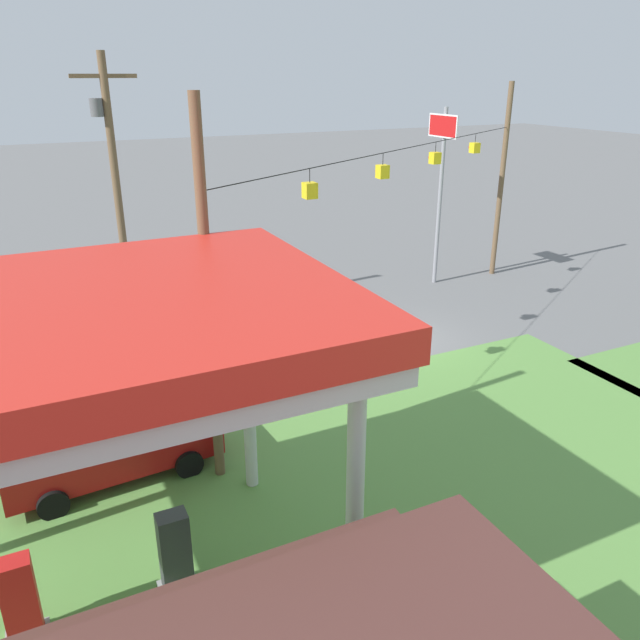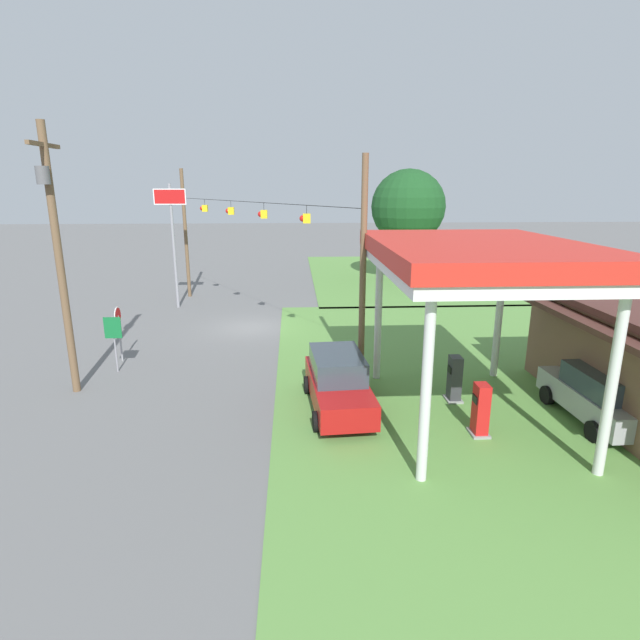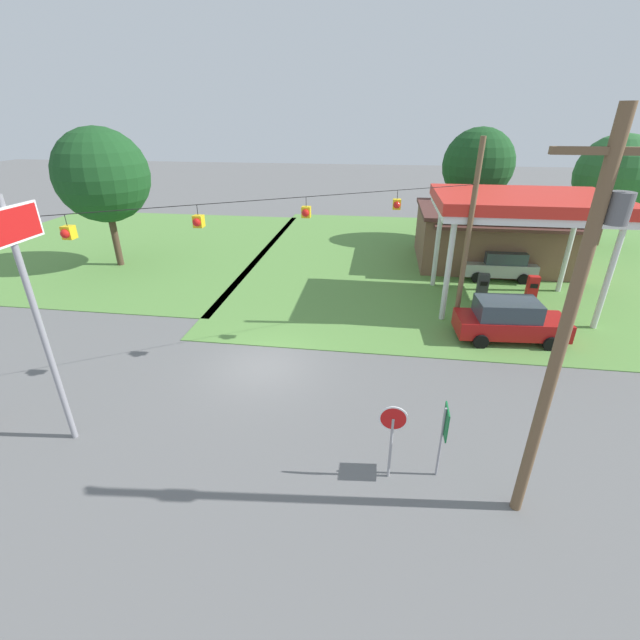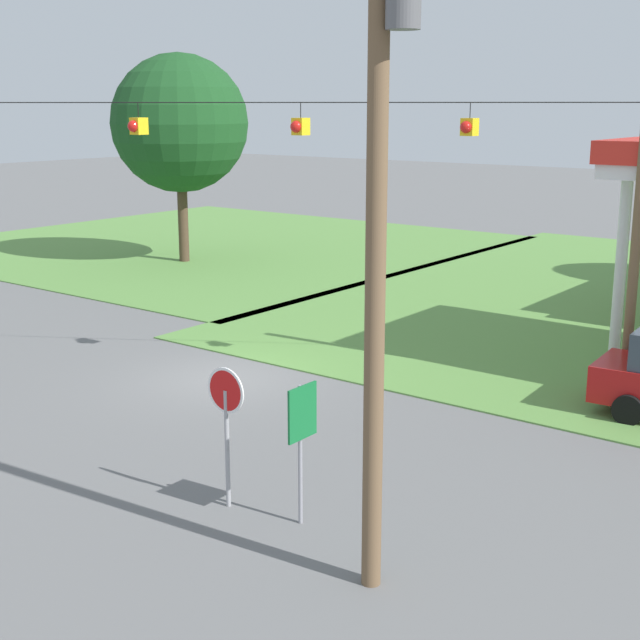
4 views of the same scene
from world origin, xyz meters
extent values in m
plane|color=slate|center=(0.00, 0.00, 0.00)|extent=(160.00, 160.00, 0.00)
cube|color=#5B8E42|center=(-16.00, 16.00, 0.02)|extent=(24.00, 24.00, 0.04)
cube|color=silver|center=(11.52, 8.17, 5.23)|extent=(8.50, 6.08, 0.35)
cube|color=red|center=(11.52, 8.17, 5.68)|extent=(8.70, 6.28, 0.55)
cylinder|color=silver|center=(7.87, 5.73, 2.53)|extent=(0.28, 0.28, 5.05)
cylinder|color=silver|center=(15.17, 5.73, 2.53)|extent=(0.28, 0.28, 5.05)
cylinder|color=silver|center=(7.87, 10.61, 2.53)|extent=(0.28, 0.28, 5.05)
cylinder|color=silver|center=(15.17, 10.61, 2.53)|extent=(0.28, 0.28, 5.05)
cube|color=#512D28|center=(12.28, 11.87, 3.31)|extent=(9.06, 0.70, 0.20)
cube|color=gray|center=(10.23, 8.17, 0.06)|extent=(0.71, 0.56, 0.12)
cube|color=#333338|center=(10.23, 8.17, 0.92)|extent=(0.55, 0.40, 1.60)
cube|color=black|center=(10.23, 7.96, 1.24)|extent=(0.39, 0.03, 0.24)
cube|color=gray|center=(12.81, 8.17, 0.06)|extent=(0.71, 0.56, 0.12)
cube|color=red|center=(12.81, 8.17, 0.92)|extent=(0.55, 0.40, 1.60)
cube|color=black|center=(12.81, 7.96, 1.24)|extent=(0.39, 0.03, 0.24)
cube|color=#AD1414|center=(10.69, 3.91, 0.75)|extent=(5.03, 2.17, 0.83)
cube|color=#333D47|center=(10.39, 3.89, 1.58)|extent=(2.81, 1.88, 0.82)
cylinder|color=black|center=(12.15, 4.95, 0.34)|extent=(0.69, 0.26, 0.68)
cylinder|color=black|center=(12.27, 3.07, 0.34)|extent=(0.69, 0.26, 0.68)
cylinder|color=black|center=(9.10, 4.75, 0.34)|extent=(0.69, 0.26, 0.68)
cylinder|color=black|center=(9.23, 2.86, 0.34)|extent=(0.69, 0.26, 0.68)
cube|color=#9E9EA3|center=(12.00, 12.44, 0.74)|extent=(4.51, 1.95, 0.79)
cube|color=#333D47|center=(12.27, 12.44, 1.49)|extent=(2.50, 1.76, 0.72)
cylinder|color=black|center=(10.64, 11.46, 0.34)|extent=(0.68, 0.24, 0.68)
cylinder|color=black|center=(10.59, 13.35, 0.34)|extent=(0.68, 0.24, 0.68)
cylinder|color=black|center=(13.41, 11.52, 0.34)|extent=(0.68, 0.24, 0.68)
cylinder|color=#99999E|center=(5.11, -5.35, 1.05)|extent=(0.08, 0.08, 2.10)
cylinder|color=white|center=(5.11, -5.35, 2.10)|extent=(0.80, 0.03, 0.80)
cylinder|color=red|center=(5.11, -5.35, 2.10)|extent=(0.70, 0.03, 0.70)
cylinder|color=gray|center=(-5.07, -5.07, 3.87)|extent=(0.18, 0.18, 7.75)
cube|color=white|center=(-4.97, -5.07, 6.97)|extent=(0.06, 1.96, 0.95)
cube|color=red|center=(-4.97, -5.07, 6.97)|extent=(0.07, 1.84, 0.83)
cylinder|color=gray|center=(6.50, -5.10, 1.20)|extent=(0.07, 0.07, 2.40)
cube|color=#146B33|center=(6.55, -5.10, 1.95)|extent=(0.04, 0.70, 0.90)
cylinder|color=brown|center=(8.51, -5.98, 4.88)|extent=(0.28, 0.28, 9.76)
cube|color=brown|center=(8.51, -5.98, 8.96)|extent=(2.20, 0.14, 0.14)
cylinder|color=#59595B|center=(8.86, -5.98, 7.96)|extent=(0.44, 0.44, 0.60)
cylinder|color=brown|center=(-8.42, -5.00, 4.37)|extent=(0.24, 0.24, 8.74)
cylinder|color=brown|center=(8.42, 5.00, 4.37)|extent=(0.24, 0.24, 8.74)
cylinder|color=black|center=(0.00, 0.00, 6.82)|extent=(16.86, 10.02, 0.02)
cylinder|color=black|center=(-5.05, -3.00, 6.64)|extent=(0.02, 0.02, 0.35)
cube|color=yellow|center=(-5.05, -3.00, 6.27)|extent=(0.32, 0.32, 0.40)
sphere|color=red|center=(-5.05, -3.17, 6.27)|extent=(0.28, 0.28, 0.28)
cylinder|color=black|center=(-1.68, -1.00, 6.64)|extent=(0.02, 0.02, 0.35)
cube|color=yellow|center=(-1.68, -1.00, 6.27)|extent=(0.32, 0.32, 0.40)
sphere|color=red|center=(-1.68, -1.17, 6.27)|extent=(0.28, 0.28, 0.28)
cylinder|color=black|center=(1.68, 1.00, 6.64)|extent=(0.02, 0.02, 0.35)
cube|color=yellow|center=(1.68, 1.00, 6.27)|extent=(0.32, 0.32, 0.40)
sphere|color=red|center=(1.68, 0.83, 6.27)|extent=(0.28, 0.28, 0.28)
cylinder|color=black|center=(5.05, 3.00, 6.64)|extent=(0.02, 0.02, 0.35)
cube|color=yellow|center=(5.05, 3.00, 6.27)|extent=(0.32, 0.32, 0.40)
sphere|color=red|center=(5.05, 2.83, 6.27)|extent=(0.28, 0.28, 0.28)
cylinder|color=#4C3828|center=(-13.37, 11.58, 1.83)|extent=(0.44, 0.44, 3.65)
sphere|color=#19471E|center=(-13.37, 11.58, 6.00)|extent=(5.87, 5.87, 5.87)
camera|label=1|loc=(11.79, 17.44, 9.03)|focal=35.00mm
camera|label=2|loc=(26.78, 2.40, 7.63)|focal=28.00mm
camera|label=3|loc=(4.43, -14.81, 9.57)|focal=24.00mm
camera|label=4|loc=(15.00, -15.71, 6.77)|focal=50.00mm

